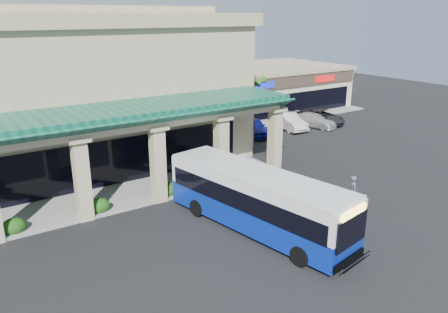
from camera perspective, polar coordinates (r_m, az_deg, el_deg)
ground at (r=24.37m, az=3.49°, el=-8.29°), size 110.00×110.00×0.00m
main_building at (r=34.10m, az=-24.63°, el=7.81°), size 30.80×14.80×11.35m
arcade at (r=25.93m, az=-20.22°, el=-0.96°), size 30.00×6.20×5.70m
strip_mall at (r=52.50m, az=3.39°, el=8.92°), size 22.50×12.50×4.90m
palm_0 at (r=36.52m, az=3.81°, el=6.19°), size 2.40×2.40×6.60m
palm_1 at (r=39.54m, az=2.30°, el=6.55°), size 2.40×2.40×5.80m
broadleaf_tree at (r=42.68m, az=-3.88°, el=6.71°), size 2.60×2.60×4.81m
transit_bus at (r=22.75m, az=4.27°, el=-5.87°), size 4.63×11.74×3.20m
pedestrian at (r=26.73m, az=16.52°, el=-4.37°), size 0.77×0.83×1.90m
car_silver at (r=40.83m, az=3.80°, el=3.94°), size 3.39×5.31×1.68m
car_white at (r=43.43m, az=8.36°, el=4.59°), size 2.34×5.04×1.60m
car_red at (r=44.77m, az=11.62°, el=4.66°), size 3.36×5.07×1.36m
car_gray at (r=46.49m, az=12.80°, el=5.11°), size 2.90×5.32×1.41m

